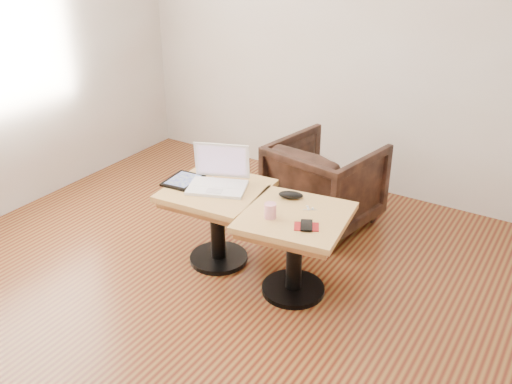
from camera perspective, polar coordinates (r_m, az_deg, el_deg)
The scene contains 11 objects.
room_shell at distance 2.68m, azimuth -4.75°, elevation 8.76°, with size 4.52×4.52×2.71m.
side_table_left at distance 3.75m, azimuth -3.93°, elevation -1.48°, with size 0.65×0.65×0.55m.
side_table_right at distance 3.43m, azimuth 3.92°, elevation -4.26°, with size 0.69×0.69×0.55m.
laptop at distance 3.69m, azimuth -3.75°, elevation 1.35°, with size 0.45×0.40×0.26m.
tablet at distance 3.79m, azimuth -7.31°, elevation 1.14°, with size 0.22×0.27×0.02m.
charging_adapter at distance 3.96m, azimuth -4.64°, elevation 2.50°, with size 0.04×0.04×0.02m, color white.
glasses_case at distance 3.54m, azimuth 3.50°, elevation -0.29°, with size 0.15×0.07×0.05m, color black.
striped_cup at distance 3.30m, azimuth 1.43°, elevation -1.87°, with size 0.07×0.07×0.09m, color #E43E69.
earbuds_tangle at distance 3.43m, azimuth 5.36°, elevation -1.62°, with size 0.07×0.05×0.01m.
phone_on_sleeve at distance 3.23m, azimuth 5.07°, elevation -3.40°, with size 0.17×0.15×0.02m.
armchair at distance 4.29m, azimuth 6.89°, elevation 0.87°, with size 0.70×0.72×0.65m, color black.
Camera 1 is at (1.54, -2.04, 2.15)m, focal length 40.00 mm.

